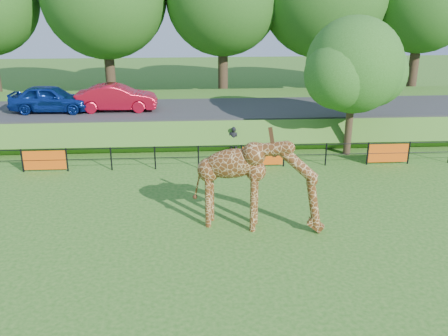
# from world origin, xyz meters

# --- Properties ---
(ground) EXTENTS (90.00, 90.00, 0.00)m
(ground) POSITION_xyz_m (0.00, 0.00, 0.00)
(ground) COLOR #266118
(ground) RESTS_ON ground
(giraffe) EXTENTS (4.65, 1.98, 3.27)m
(giraffe) POSITION_xyz_m (1.99, 1.86, 1.64)
(giraffe) COLOR #582F12
(giraffe) RESTS_ON ground
(perimeter_fence) EXTENTS (28.07, 0.10, 1.10)m
(perimeter_fence) POSITION_xyz_m (0.00, 8.00, 0.55)
(perimeter_fence) COLOR black
(perimeter_fence) RESTS_ON ground
(embankment) EXTENTS (40.00, 9.00, 1.30)m
(embankment) POSITION_xyz_m (0.00, 15.50, 0.65)
(embankment) COLOR #266118
(embankment) RESTS_ON ground
(road) EXTENTS (40.00, 5.00, 0.12)m
(road) POSITION_xyz_m (0.00, 14.00, 1.36)
(road) COLOR #2E2E31
(road) RESTS_ON embankment
(car_blue) EXTENTS (4.43, 1.95, 1.48)m
(car_blue) POSITION_xyz_m (-8.02, 13.70, 2.16)
(car_blue) COLOR navy
(car_blue) RESTS_ON road
(car_red) EXTENTS (4.41, 1.56, 1.45)m
(car_red) POSITION_xyz_m (-4.42, 13.75, 2.14)
(car_red) COLOR red
(car_red) RESTS_ON road
(visitor) EXTENTS (0.56, 0.41, 1.41)m
(visitor) POSITION_xyz_m (1.79, 10.02, 0.70)
(visitor) COLOR black
(visitor) RESTS_ON ground
(tree_east) EXTENTS (5.40, 4.71, 6.76)m
(tree_east) POSITION_xyz_m (7.60, 9.63, 4.28)
(tree_east) COLOR black
(tree_east) RESTS_ON ground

